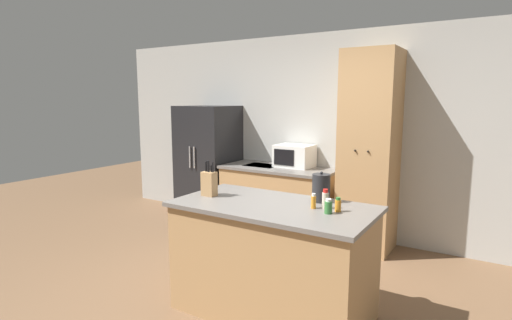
# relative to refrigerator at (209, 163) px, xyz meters

# --- Properties ---
(ground_plane) EXTENTS (14.00, 14.00, 0.00)m
(ground_plane) POSITION_rel_refrigerator_xyz_m (1.79, -1.95, -0.83)
(ground_plane) COLOR brown
(wall_back) EXTENTS (7.20, 0.06, 2.60)m
(wall_back) POSITION_rel_refrigerator_xyz_m (1.79, 0.38, 0.47)
(wall_back) COLOR #B2B2AD
(wall_back) RESTS_ON ground_plane
(refrigerator) EXTENTS (0.77, 0.72, 1.67)m
(refrigerator) POSITION_rel_refrigerator_xyz_m (0.00, 0.00, 0.00)
(refrigerator) COLOR black
(refrigerator) RESTS_ON ground_plane
(back_counter) EXTENTS (1.51, 0.71, 0.88)m
(back_counter) POSITION_rel_refrigerator_xyz_m (1.17, 0.01, -0.39)
(back_counter) COLOR tan
(back_counter) RESTS_ON ground_plane
(pantry_cabinet) EXTENTS (0.60, 0.60, 2.32)m
(pantry_cabinet) POSITION_rel_refrigerator_xyz_m (2.33, 0.06, 0.32)
(pantry_cabinet) COLOR tan
(pantry_cabinet) RESTS_ON ground_plane
(kitchen_island) EXTENTS (1.61, 0.85, 0.93)m
(kitchen_island) POSITION_rel_refrigerator_xyz_m (2.11, -1.81, -0.37)
(kitchen_island) COLOR tan
(kitchen_island) RESTS_ON ground_plane
(microwave) EXTENTS (0.47, 0.39, 0.29)m
(microwave) POSITION_rel_refrigerator_xyz_m (1.33, 0.13, 0.19)
(microwave) COLOR white
(microwave) RESTS_ON back_counter
(knife_block) EXTENTS (0.12, 0.09, 0.31)m
(knife_block) POSITION_rel_refrigerator_xyz_m (1.49, -1.85, 0.21)
(knife_block) COLOR tan
(knife_block) RESTS_ON kitchen_island
(spice_bottle_tall_dark) EXTENTS (0.06, 0.06, 0.11)m
(spice_bottle_tall_dark) POSITION_rel_refrigerator_xyz_m (2.58, -1.82, 0.15)
(spice_bottle_tall_dark) COLOR #337033
(spice_bottle_tall_dark) RESTS_ON kitchen_island
(spice_bottle_short_red) EXTENTS (0.05, 0.05, 0.15)m
(spice_bottle_short_red) POSITION_rel_refrigerator_xyz_m (2.51, -1.70, 0.17)
(spice_bottle_short_red) COLOR beige
(spice_bottle_short_red) RESTS_ON kitchen_island
(spice_bottle_amber_oil) EXTENTS (0.04, 0.04, 0.12)m
(spice_bottle_amber_oil) POSITION_rel_refrigerator_xyz_m (2.43, -1.75, 0.15)
(spice_bottle_amber_oil) COLOR orange
(spice_bottle_amber_oil) RESTS_ON kitchen_island
(spice_bottle_green_herb) EXTENTS (0.05, 0.05, 0.11)m
(spice_bottle_green_herb) POSITION_rel_refrigerator_xyz_m (2.62, -1.73, 0.15)
(spice_bottle_green_herb) COLOR orange
(spice_bottle_green_herb) RESTS_ON kitchen_island
(kettle) EXTENTS (0.15, 0.15, 0.25)m
(kettle) POSITION_rel_refrigerator_xyz_m (2.40, -1.52, 0.21)
(kettle) COLOR #232326
(kettle) RESTS_ON kitchen_island
(fire_extinguisher) EXTENTS (0.11, 0.11, 0.50)m
(fire_extinguisher) POSITION_rel_refrigerator_xyz_m (-0.63, 0.08, -0.61)
(fire_extinguisher) COLOR red
(fire_extinguisher) RESTS_ON ground_plane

